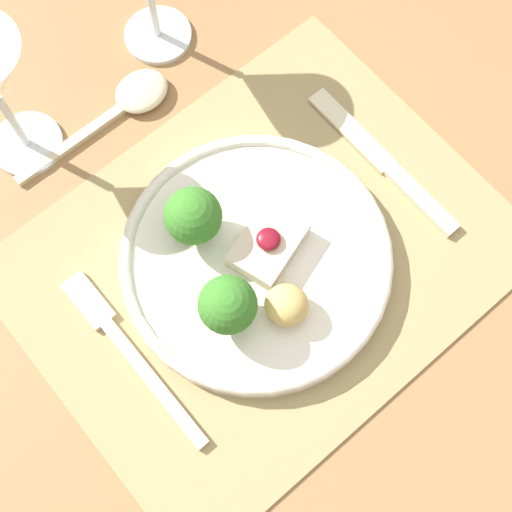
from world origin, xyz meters
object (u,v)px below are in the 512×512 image
dinner_plate (251,259)px  fork (125,346)px  spoon (130,100)px  knife (392,170)px

dinner_plate → fork: size_ratio=1.28×
dinner_plate → spoon: dinner_plate is taller
dinner_plate → spoon: (0.02, 0.21, -0.01)m
dinner_plate → fork: (-0.14, 0.01, -0.01)m
knife → spoon: bearing=125.5°
dinner_plate → spoon: size_ratio=1.39×
fork → knife: 0.31m
dinner_plate → knife: (0.17, -0.01, -0.01)m
fork → knife: size_ratio=1.00×
knife → spoon: spoon is taller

